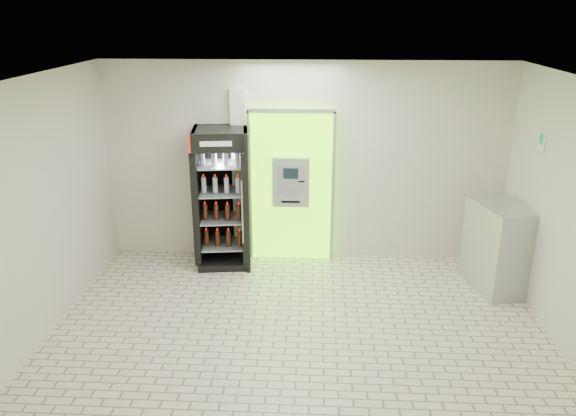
{
  "coord_description": "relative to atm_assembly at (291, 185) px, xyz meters",
  "views": [
    {
      "loc": [
        0.18,
        -5.64,
        3.69
      ],
      "look_at": [
        -0.18,
        1.2,
        1.24
      ],
      "focal_mm": 35.0,
      "sensor_mm": 36.0,
      "label": 1
    }
  ],
  "objects": [
    {
      "name": "room_shell",
      "position": [
        0.2,
        -2.41,
        0.67
      ],
      "size": [
        6.0,
        6.0,
        6.0
      ],
      "color": "beige",
      "rests_on": "ground"
    },
    {
      "name": "pillar",
      "position": [
        -0.78,
        0.04,
        0.13
      ],
      "size": [
        0.22,
        0.11,
        2.6
      ],
      "color": "silver",
      "rests_on": "ground"
    },
    {
      "name": "beverage_cooler",
      "position": [
        -1.0,
        -0.26,
        -0.17
      ],
      "size": [
        0.86,
        0.8,
        2.08
      ],
      "rotation": [
        0.0,
        0.0,
        0.12
      ],
      "color": "black",
      "rests_on": "ground"
    },
    {
      "name": "exit_sign",
      "position": [
        3.19,
        -1.01,
        0.95
      ],
      "size": [
        0.02,
        0.22,
        0.26
      ],
      "color": "white",
      "rests_on": "room_shell"
    },
    {
      "name": "ground",
      "position": [
        0.2,
        -2.41,
        -1.17
      ],
      "size": [
        6.0,
        6.0,
        0.0
      ],
      "primitive_type": "plane",
      "color": "beige",
      "rests_on": "ground"
    },
    {
      "name": "atm_assembly",
      "position": [
        0.0,
        0.0,
        0.0
      ],
      "size": [
        1.3,
        0.24,
        2.33
      ],
      "color": "#6CFA05",
      "rests_on": "ground"
    },
    {
      "name": "steel_cabinet",
      "position": [
        2.89,
        -0.89,
        -0.56
      ],
      "size": [
        0.83,
        1.04,
        1.22
      ],
      "rotation": [
        0.0,
        0.0,
        0.26
      ],
      "color": "#AAADB2",
      "rests_on": "ground"
    }
  ]
}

